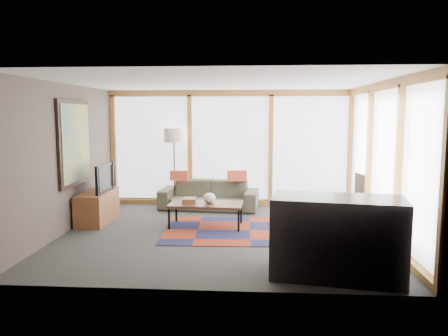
# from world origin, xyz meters

# --- Properties ---
(ground) EXTENTS (5.50, 5.50, 0.00)m
(ground) POSITION_xyz_m (0.00, 0.00, 0.00)
(ground) COLOR #2E2E2C
(ground) RESTS_ON ground
(room_envelope) EXTENTS (5.52, 5.02, 2.62)m
(room_envelope) POSITION_xyz_m (0.49, 0.56, 1.54)
(room_envelope) COLOR #473D36
(room_envelope) RESTS_ON ground
(rug) EXTENTS (3.09, 2.04, 0.01)m
(rug) POSITION_xyz_m (0.48, 0.20, 0.01)
(rug) COLOR maroon
(rug) RESTS_ON ground
(sofa) EXTENTS (2.19, 1.02, 0.62)m
(sofa) POSITION_xyz_m (-0.44, 1.94, 0.31)
(sofa) COLOR #383829
(sofa) RESTS_ON ground
(pillow_left) EXTENTS (0.40, 0.14, 0.22)m
(pillow_left) POSITION_xyz_m (-1.10, 1.97, 0.73)
(pillow_left) COLOR #C7472E
(pillow_left) RESTS_ON sofa
(pillow_right) EXTENTS (0.44, 0.22, 0.23)m
(pillow_right) POSITION_xyz_m (0.17, 1.98, 0.74)
(pillow_right) COLOR #C7472E
(pillow_right) RESTS_ON sofa
(floor_lamp) EXTENTS (0.44, 0.44, 1.76)m
(floor_lamp) POSITION_xyz_m (-1.24, 2.18, 0.88)
(floor_lamp) COLOR #302518
(floor_lamp) RESTS_ON ground
(coffee_table) EXTENTS (1.36, 0.73, 0.44)m
(coffee_table) POSITION_xyz_m (-0.33, 0.41, 0.22)
(coffee_table) COLOR #361E13
(coffee_table) RESTS_ON ground
(book_stack) EXTENTS (0.25, 0.30, 0.10)m
(book_stack) POSITION_xyz_m (-0.64, 0.39, 0.49)
(book_stack) COLOR brown
(book_stack) RESTS_ON coffee_table
(vase) EXTENTS (0.24, 0.24, 0.20)m
(vase) POSITION_xyz_m (-0.27, 0.40, 0.54)
(vase) COLOR beige
(vase) RESTS_ON coffee_table
(bookshelf) EXTENTS (0.35, 1.94, 0.48)m
(bookshelf) POSITION_xyz_m (2.43, 0.17, 0.24)
(bookshelf) COLOR #361E13
(bookshelf) RESTS_ON ground
(bowl_a) EXTENTS (0.20, 0.20, 0.09)m
(bowl_a) POSITION_xyz_m (2.40, -0.42, 0.53)
(bowl_a) COLOR black
(bowl_a) RESTS_ON bookshelf
(bowl_b) EXTENTS (0.18, 0.18, 0.07)m
(bowl_b) POSITION_xyz_m (2.39, -0.02, 0.52)
(bowl_b) COLOR black
(bowl_b) RESTS_ON bookshelf
(shelf_picture) EXTENTS (0.11, 0.35, 0.46)m
(shelf_picture) POSITION_xyz_m (2.55, 0.93, 0.71)
(shelf_picture) COLOR black
(shelf_picture) RESTS_ON bookshelf
(tv_console) EXTENTS (0.50, 1.19, 0.59)m
(tv_console) POSITION_xyz_m (-2.45, 0.62, 0.30)
(tv_console) COLOR brown
(tv_console) RESTS_ON ground
(television) EXTENTS (0.14, 0.94, 0.54)m
(television) POSITION_xyz_m (-2.38, 0.63, 0.86)
(television) COLOR black
(television) RESTS_ON tv_console
(bar_counter) EXTENTS (1.74, 1.02, 1.03)m
(bar_counter) POSITION_xyz_m (1.60, -1.94, 0.52)
(bar_counter) COLOR black
(bar_counter) RESTS_ON ground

